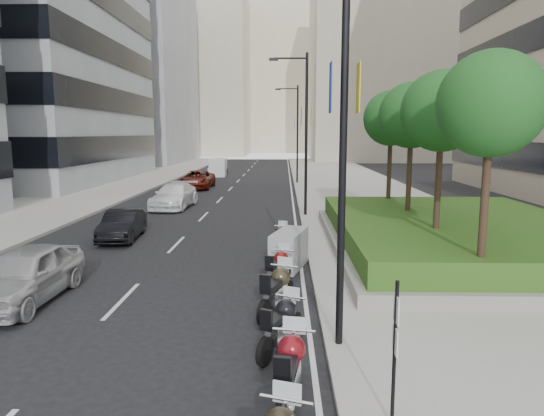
{
  "coord_description": "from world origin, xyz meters",
  "views": [
    {
      "loc": [
        3.09,
        -9.07,
        4.69
      ],
      "look_at": [
        2.65,
        8.35,
        2.0
      ],
      "focal_mm": 32.0,
      "sensor_mm": 36.0,
      "label": 1
    }
  ],
  "objects_px": {
    "motorcycle_2": "(281,325)",
    "lamp_post_1": "(303,126)",
    "motorcycle_3": "(277,290)",
    "motorcycle_6": "(281,240)",
    "lamp_post_2": "(296,129)",
    "motorcycle_4": "(278,269)",
    "lamp_post_0": "(336,115)",
    "car_a": "(25,275)",
    "delivery_van": "(218,168)",
    "car_d": "(197,179)",
    "motorcycle_5": "(289,250)",
    "car_b": "(122,225)",
    "motorcycle_1": "(290,371)",
    "parking_sign": "(395,346)",
    "car_c": "(174,196)"
  },
  "relations": [
    {
      "from": "motorcycle_2",
      "to": "lamp_post_1",
      "type": "bearing_deg",
      "value": 20.6
    },
    {
      "from": "motorcycle_3",
      "to": "motorcycle_6",
      "type": "distance_m",
      "value": 6.46
    },
    {
      "from": "lamp_post_2",
      "to": "motorcycle_4",
      "type": "relative_size",
      "value": 4.34
    },
    {
      "from": "lamp_post_0",
      "to": "car_a",
      "type": "xyz_separation_m",
      "value": [
        -8.3,
        2.86,
        -4.28
      ]
    },
    {
      "from": "motorcycle_2",
      "to": "delivery_van",
      "type": "relative_size",
      "value": 0.44
    },
    {
      "from": "lamp_post_1",
      "to": "car_d",
      "type": "distance_m",
      "value": 17.19
    },
    {
      "from": "motorcycle_5",
      "to": "car_b",
      "type": "xyz_separation_m",
      "value": [
        -7.39,
        4.53,
        -0.0
      ]
    },
    {
      "from": "motorcycle_3",
      "to": "motorcycle_4",
      "type": "bearing_deg",
      "value": 20.41
    },
    {
      "from": "motorcycle_3",
      "to": "delivery_van",
      "type": "relative_size",
      "value": 0.49
    },
    {
      "from": "car_d",
      "to": "motorcycle_1",
      "type": "bearing_deg",
      "value": -77.3
    },
    {
      "from": "car_a",
      "to": "car_b",
      "type": "height_order",
      "value": "car_a"
    },
    {
      "from": "car_b",
      "to": "delivery_van",
      "type": "height_order",
      "value": "delivery_van"
    },
    {
      "from": "parking_sign",
      "to": "lamp_post_2",
      "type": "bearing_deg",
      "value": 90.99
    },
    {
      "from": "motorcycle_4",
      "to": "motorcycle_6",
      "type": "xyz_separation_m",
      "value": [
        0.06,
        4.29,
        -0.03
      ]
    },
    {
      "from": "car_d",
      "to": "motorcycle_4",
      "type": "bearing_deg",
      "value": -74.89
    },
    {
      "from": "motorcycle_5",
      "to": "car_d",
      "type": "xyz_separation_m",
      "value": [
        -7.67,
        24.85,
        0.1
      ]
    },
    {
      "from": "motorcycle_6",
      "to": "parking_sign",
      "type": "bearing_deg",
      "value": -163.31
    },
    {
      "from": "car_a",
      "to": "motorcycle_6",
      "type": "bearing_deg",
      "value": 39.47
    },
    {
      "from": "lamp_post_0",
      "to": "delivery_van",
      "type": "relative_size",
      "value": 1.95
    },
    {
      "from": "car_a",
      "to": "car_d",
      "type": "distance_m",
      "value": 28.43
    },
    {
      "from": "lamp_post_1",
      "to": "motorcycle_5",
      "type": "relative_size",
      "value": 3.84
    },
    {
      "from": "car_d",
      "to": "car_c",
      "type": "bearing_deg",
      "value": -87.42
    },
    {
      "from": "car_a",
      "to": "car_d",
      "type": "relative_size",
      "value": 0.84
    },
    {
      "from": "lamp_post_1",
      "to": "motorcycle_6",
      "type": "bearing_deg",
      "value": -97.87
    },
    {
      "from": "lamp_post_1",
      "to": "lamp_post_2",
      "type": "bearing_deg",
      "value": 90.0
    },
    {
      "from": "lamp_post_0",
      "to": "car_a",
      "type": "relative_size",
      "value": 1.96
    },
    {
      "from": "motorcycle_1",
      "to": "car_b",
      "type": "distance_m",
      "value": 15.07
    },
    {
      "from": "motorcycle_1",
      "to": "motorcycle_5",
      "type": "distance_m",
      "value": 8.65
    },
    {
      "from": "lamp_post_0",
      "to": "parking_sign",
      "type": "distance_m",
      "value": 4.74
    },
    {
      "from": "lamp_post_1",
      "to": "lamp_post_2",
      "type": "distance_m",
      "value": 18.0
    },
    {
      "from": "motorcycle_5",
      "to": "car_b",
      "type": "relative_size",
      "value": 0.58
    },
    {
      "from": "motorcycle_2",
      "to": "motorcycle_3",
      "type": "xyz_separation_m",
      "value": [
        -0.12,
        2.18,
        0.05
      ]
    },
    {
      "from": "motorcycle_1",
      "to": "motorcycle_3",
      "type": "bearing_deg",
      "value": 12.49
    },
    {
      "from": "delivery_van",
      "to": "car_d",
      "type": "bearing_deg",
      "value": -93.75
    },
    {
      "from": "motorcycle_2",
      "to": "car_b",
      "type": "height_order",
      "value": "car_b"
    },
    {
      "from": "motorcycle_2",
      "to": "motorcycle_3",
      "type": "bearing_deg",
      "value": 27.57
    },
    {
      "from": "lamp_post_1",
      "to": "motorcycle_4",
      "type": "xyz_separation_m",
      "value": [
        -1.22,
        -12.68,
        -4.49
      ]
    },
    {
      "from": "motorcycle_6",
      "to": "delivery_van",
      "type": "bearing_deg",
      "value": 19.45
    },
    {
      "from": "lamp_post_0",
      "to": "lamp_post_1",
      "type": "xyz_separation_m",
      "value": [
        0.0,
        17.0,
        0.0
      ]
    },
    {
      "from": "delivery_van",
      "to": "motorcycle_6",
      "type": "bearing_deg",
      "value": -81.63
    },
    {
      "from": "motorcycle_2",
      "to": "motorcycle_5",
      "type": "height_order",
      "value": "motorcycle_5"
    },
    {
      "from": "motorcycle_3",
      "to": "car_a",
      "type": "height_order",
      "value": "car_a"
    },
    {
      "from": "car_b",
      "to": "motorcycle_4",
      "type": "bearing_deg",
      "value": -48.13
    },
    {
      "from": "lamp_post_1",
      "to": "car_c",
      "type": "relative_size",
      "value": 1.71
    },
    {
      "from": "lamp_post_0",
      "to": "car_b",
      "type": "relative_size",
      "value": 2.24
    },
    {
      "from": "car_a",
      "to": "car_c",
      "type": "bearing_deg",
      "value": 89.76
    },
    {
      "from": "motorcycle_4",
      "to": "motorcycle_5",
      "type": "height_order",
      "value": "motorcycle_5"
    },
    {
      "from": "motorcycle_4",
      "to": "delivery_van",
      "type": "relative_size",
      "value": 0.45
    },
    {
      "from": "lamp_post_2",
      "to": "car_c",
      "type": "bearing_deg",
      "value": -118.64
    },
    {
      "from": "car_b",
      "to": "car_d",
      "type": "relative_size",
      "value": 0.73
    }
  ]
}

